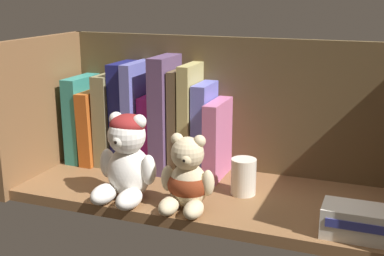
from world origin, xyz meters
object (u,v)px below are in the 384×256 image
(book_0, at_px, (87,117))
(teddy_bear_smaller, at_px, (187,180))
(book_2, at_px, (114,117))
(book_4, at_px, (141,113))
(book_1, at_px, (101,124))
(book_3, at_px, (128,113))
(pillar_candle, at_px, (243,177))
(book_6, at_px, (168,112))
(book_10, at_px, (220,137))
(book_5, at_px, (154,130))
(book_7, at_px, (181,120))
(book_9, at_px, (206,128))
(teddy_bear_larger, at_px, (127,159))
(book_8, at_px, (192,118))
(small_product_box, at_px, (359,222))

(book_0, relative_size, teddy_bear_smaller, 1.40)
(book_2, height_order, book_4, book_4)
(book_1, xyz_separation_m, book_3, (0.07, -0.00, 0.03))
(book_3, xyz_separation_m, pillar_candle, (0.28, -0.09, -0.08))
(book_6, relative_size, book_10, 1.53)
(book_3, bearing_deg, book_5, 0.00)
(book_2, height_order, book_5, book_2)
(book_2, distance_m, book_5, 0.10)
(book_5, distance_m, book_7, 0.07)
(book_5, relative_size, book_9, 0.83)
(book_3, distance_m, book_10, 0.21)
(book_9, bearing_deg, book_5, -180.00)
(book_0, distance_m, pillar_candle, 0.40)
(teddy_bear_smaller, bearing_deg, pillar_candle, 52.84)
(book_7, bearing_deg, book_4, -180.00)
(book_4, xyz_separation_m, teddy_bear_larger, (0.06, -0.18, -0.04))
(book_2, xyz_separation_m, book_7, (0.16, -0.00, 0.01))
(book_10, bearing_deg, book_3, -180.00)
(book_2, relative_size, book_9, 1.04)
(book_8, xyz_separation_m, small_product_box, (0.34, -0.19, -0.09))
(book_10, distance_m, small_product_box, 0.34)
(book_10, bearing_deg, teddy_bear_larger, -122.52)
(book_5, xyz_separation_m, teddy_bear_larger, (0.03, -0.18, -0.00))
(book_2, relative_size, book_3, 0.88)
(book_4, bearing_deg, book_0, 180.00)
(book_9, bearing_deg, book_8, 180.00)
(book_4, xyz_separation_m, teddy_bear_smaller, (0.18, -0.18, -0.06))
(book_0, relative_size, book_6, 0.78)
(book_1, bearing_deg, teddy_bear_larger, -48.28)
(book_3, height_order, small_product_box, book_3)
(book_5, bearing_deg, teddy_bear_larger, -79.75)
(book_5, bearing_deg, teddy_bear_smaller, -50.85)
(book_3, height_order, pillar_candle, book_3)
(book_0, bearing_deg, teddy_bear_smaller, -30.47)
(book_0, height_order, pillar_candle, book_0)
(small_product_box, bearing_deg, book_1, 161.50)
(book_7, bearing_deg, teddy_bear_larger, -99.57)
(book_0, distance_m, book_6, 0.20)
(book_6, xyz_separation_m, teddy_bear_larger, (-0.00, -0.18, -0.04))
(teddy_bear_larger, bearing_deg, book_6, 89.58)
(teddy_bear_smaller, relative_size, small_product_box, 1.18)
(book_3, height_order, book_5, book_3)
(book_10, bearing_deg, book_6, -180.00)
(book_0, bearing_deg, book_10, 0.00)
(book_2, bearing_deg, book_4, -0.00)
(book_7, bearing_deg, teddy_bear_smaller, -64.87)
(book_5, bearing_deg, book_0, 180.00)
(book_2, height_order, book_8, book_8)
(book_0, relative_size, book_4, 0.83)
(book_6, xyz_separation_m, teddy_bear_smaller, (0.12, -0.18, -0.07))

